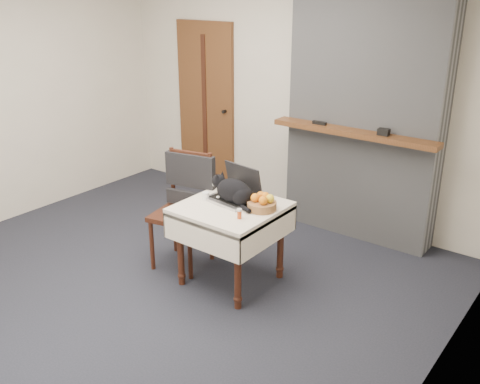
% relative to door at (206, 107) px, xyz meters
% --- Properties ---
extents(ground, '(4.50, 4.50, 0.00)m').
position_rel_door_xyz_m(ground, '(1.20, -1.97, -1.00)').
color(ground, black).
rests_on(ground, ground).
extents(room_shell, '(4.52, 4.01, 2.61)m').
position_rel_door_xyz_m(room_shell, '(1.20, -1.51, 0.76)').
color(room_shell, beige).
rests_on(room_shell, ground).
extents(door, '(0.82, 0.10, 2.00)m').
position_rel_door_xyz_m(door, '(0.00, 0.00, 0.00)').
color(door, brown).
rests_on(door, ground).
extents(chimney, '(1.62, 0.48, 2.60)m').
position_rel_door_xyz_m(chimney, '(2.10, -0.13, 0.30)').
color(chimney, gray).
rests_on(chimney, ground).
extents(side_table, '(0.78, 0.78, 0.70)m').
position_rel_door_xyz_m(side_table, '(1.69, -1.67, -0.41)').
color(side_table, '#35170E').
rests_on(side_table, ground).
extents(laptop, '(0.42, 0.38, 0.29)m').
position_rel_door_xyz_m(laptop, '(1.64, -1.54, -0.23)').
color(laptop, '#B7B7BC').
rests_on(laptop, side_table).
extents(cat, '(0.48, 0.23, 0.23)m').
position_rel_door_xyz_m(cat, '(1.68, -1.61, -0.20)').
color(cat, black).
rests_on(cat, side_table).
extents(cream_jar, '(0.06, 0.06, 0.07)m').
position_rel_door_xyz_m(cream_jar, '(1.44, -1.70, -0.27)').
color(cream_jar, white).
rests_on(cream_jar, side_table).
extents(pill_bottle, '(0.04, 0.04, 0.08)m').
position_rel_door_xyz_m(pill_bottle, '(1.90, -1.83, -0.26)').
color(pill_bottle, '#AF3F15').
rests_on(pill_bottle, side_table).
extents(fruit_basket, '(0.24, 0.24, 0.13)m').
position_rel_door_xyz_m(fruit_basket, '(1.94, -1.58, -0.25)').
color(fruit_basket, '#8E5E39').
rests_on(fruit_basket, side_table).
extents(desk_clutter, '(0.15, 0.02, 0.01)m').
position_rel_door_xyz_m(desk_clutter, '(1.88, -1.60, -0.30)').
color(desk_clutter, black).
rests_on(desk_clutter, side_table).
extents(chair, '(0.55, 0.54, 1.03)m').
position_rel_door_xyz_m(chair, '(1.13, -1.60, -0.34)').
color(chair, '#35170E').
rests_on(chair, ground).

